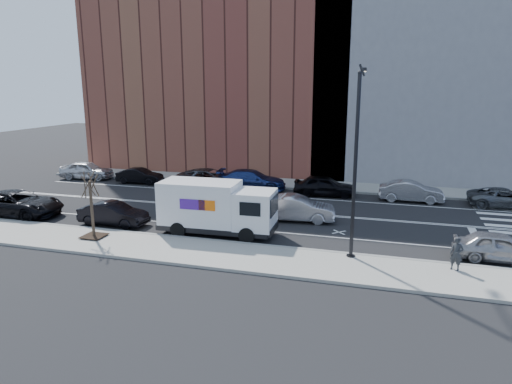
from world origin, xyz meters
The scene contains 23 objects.
ground centered at (0.00, 0.00, 0.00)m, with size 120.00×120.00×0.00m, color black.
sidewalk_near centered at (0.00, -8.80, 0.07)m, with size 44.00×3.60×0.15m, color gray.
sidewalk_far centered at (0.00, 8.80, 0.07)m, with size 44.00×3.60×0.15m, color gray.
curb_near centered at (0.00, -7.00, 0.08)m, with size 44.00×0.25×0.17m, color gray.
curb_far centered at (0.00, 7.00, 0.08)m, with size 44.00×0.25×0.17m, color gray.
road_markings centered at (0.00, 0.00, 0.00)m, with size 40.00×8.60×0.01m, color white, non-canonical shape.
bldg_brick centered at (-8.00, 15.60, 11.00)m, with size 26.00×10.00×22.00m, color brown.
bldg_concrete centered at (12.00, 15.60, 13.00)m, with size 20.00×10.00×26.00m, color slate.
streetlight centered at (7.00, -6.91, 5.08)m, with size 0.44×4.02×9.34m.
street_tree centered at (-7.00, -8.40, 1.45)m, with size 1.20×1.20×3.75m.
fedex_van centered at (-0.77, -5.60, 1.61)m, with size 6.79×2.56×3.07m.
far_parked_a centered at (-17.91, 6.06, 0.82)m, with size 1.93×4.79×1.63m, color #B2B2B7.
far_parked_b centered at (-12.23, 5.68, 0.67)m, with size 1.41×4.05×1.33m, color black.
far_parked_c centered at (-5.60, 5.52, 0.81)m, with size 2.69×5.84×1.62m, color #4A4C51.
far_parked_d centered at (-2.13, 6.07, 0.81)m, with size 2.28×5.60×1.63m, color navy.
far_parked_e centered at (3.95, 5.50, 0.81)m, with size 1.92×4.77×1.62m, color black.
far_parked_f centered at (10.33, 5.54, 0.76)m, with size 1.61×4.61×1.52m, color #9D9DA2.
far_parked_g centered at (16.62, 5.53, 0.68)m, with size 2.26×4.90×1.36m, color #4D5154.
driving_sedan centered at (3.12, -1.66, 0.81)m, with size 1.70×4.89×1.61m, color #ACACB1.
near_parked_rear_a centered at (-7.50, -5.67, 0.71)m, with size 1.50×4.31×1.42m, color black.
near_parked_rear_b centered at (-14.71, -5.65, 0.83)m, with size 2.76×5.98×1.66m, color black.
near_parked_front centered at (13.98, -5.66, 0.72)m, with size 1.71×4.25×1.45m, color #9E9EA2.
pedestrian centered at (11.74, -7.80, 0.93)m, with size 0.57×0.37×1.55m, color #232629.
Camera 1 is at (8.36, -29.13, 8.42)m, focal length 32.00 mm.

